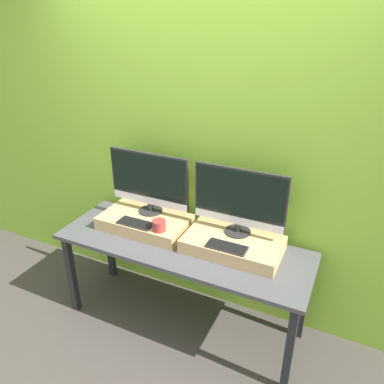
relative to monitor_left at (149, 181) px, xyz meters
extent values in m
plane|color=#423D38|center=(0.35, -0.47, -1.08)|extent=(12.00, 12.00, 0.00)
cube|color=#8CC638|center=(0.35, 0.21, 0.22)|extent=(8.00, 0.04, 2.60)
cube|color=#47474C|center=(0.35, -0.16, -0.37)|extent=(1.83, 0.61, 0.03)
cube|color=#232328|center=(-0.50, -0.41, -0.73)|extent=(0.05, 0.05, 0.70)
cube|color=#232328|center=(1.20, -0.41, -0.73)|extent=(0.05, 0.05, 0.70)
cube|color=#232328|center=(-0.50, 0.08, -0.73)|extent=(0.05, 0.05, 0.70)
cube|color=#232328|center=(1.20, 0.08, -0.73)|extent=(0.05, 0.05, 0.70)
cube|color=tan|center=(0.00, -0.09, -0.30)|extent=(0.66, 0.38, 0.10)
cylinder|color=#282828|center=(0.00, 0.00, -0.25)|extent=(0.18, 0.18, 0.01)
cylinder|color=#282828|center=(0.00, 0.00, -0.22)|extent=(0.04, 0.04, 0.06)
cube|color=#282828|center=(0.00, 0.00, 0.02)|extent=(0.64, 0.02, 0.41)
cube|color=black|center=(0.00, -0.01, 0.05)|extent=(0.62, 0.00, 0.32)
cube|color=silver|center=(0.00, -0.01, -0.16)|extent=(0.63, 0.00, 0.06)
cube|color=#2D2D2D|center=(0.00, -0.21, -0.25)|extent=(0.27, 0.11, 0.01)
cube|color=black|center=(0.00, -0.21, -0.24)|extent=(0.25, 0.10, 0.00)
cylinder|color=#9E332D|center=(0.20, -0.21, -0.22)|extent=(0.10, 0.10, 0.08)
cube|color=tan|center=(0.70, -0.09, -0.30)|extent=(0.66, 0.38, 0.10)
cylinder|color=#282828|center=(0.70, 0.00, -0.25)|extent=(0.18, 0.18, 0.01)
cylinder|color=#282828|center=(0.70, 0.00, -0.22)|extent=(0.04, 0.04, 0.06)
cube|color=#282828|center=(0.70, 0.00, 0.02)|extent=(0.64, 0.02, 0.41)
cube|color=black|center=(0.70, -0.01, 0.05)|extent=(0.62, 0.00, 0.32)
cube|color=silver|center=(0.70, -0.01, -0.16)|extent=(0.63, 0.00, 0.06)
cube|color=#2D2D2D|center=(0.70, -0.21, -0.25)|extent=(0.27, 0.11, 0.01)
cube|color=black|center=(0.70, -0.21, -0.24)|extent=(0.25, 0.10, 0.00)
camera|label=1|loc=(1.37, -2.14, 1.13)|focal=35.00mm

